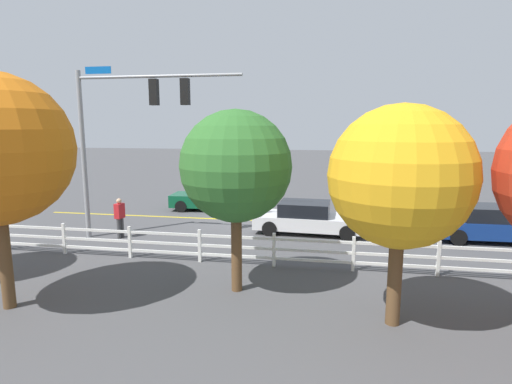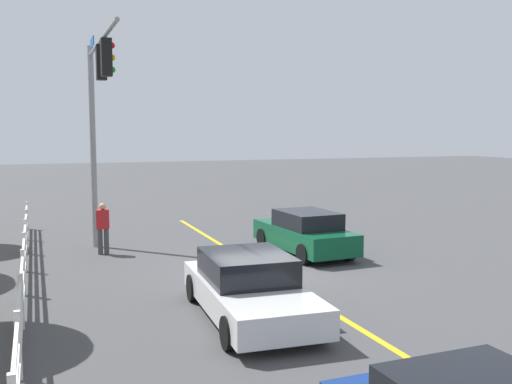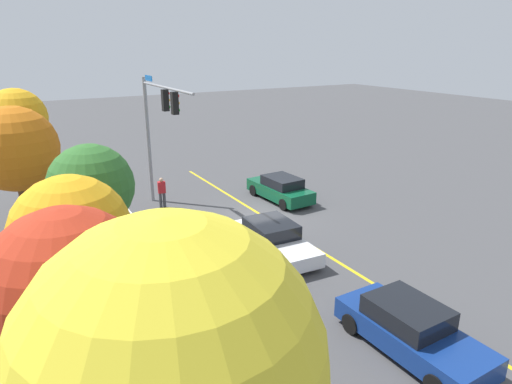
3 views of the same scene
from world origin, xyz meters
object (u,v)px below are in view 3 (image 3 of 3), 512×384
Objects in this scene: car_2 at (280,189)px; pedestrian at (162,191)px; car_1 at (273,239)px; tree_5 at (69,290)px; tree_1 at (17,119)px; tree_4 at (91,187)px; car_0 at (410,329)px; tree_3 at (171,367)px; tree_0 at (15,149)px; tree_2 at (72,234)px.

car_2 is 6.60m from pedestrian.
tree_5 is at bearing -52.76° from car_1.
tree_1 is at bearing -141.67° from car_1.
tree_4 is 7.81m from tree_5.
tree_1 is 1.16× the size of tree_5.
tree_3 reaches higher than car_0.
car_1 is at bearing 178.95° from car_0.
tree_1 is (11.93, 8.44, 4.10)m from car_1.
car_1 is 10.88m from tree_5.
car_0 is 7.43m from car_1.
car_0 is 9.33m from tree_3.
tree_4 is (-6.06, 4.55, 2.65)m from pedestrian.
tree_5 is (-13.19, -0.24, -0.36)m from tree_0.
car_1 is 0.89× the size of tree_5.
tree_1 reaches higher than tree_2.
car_2 is 0.74× the size of tree_0.
tree_4 is at bearing -13.86° from tree_5.
tree_0 is 4.68m from tree_1.
car_2 is 0.86× the size of tree_2.
pedestrian reaches higher than car_1.
tree_5 is (1.57, 8.63, 3.04)m from car_0.
tree_4 is (11.93, -1.21, -1.10)m from tree_3.
tree_2 is at bearing 0.74° from tree_3.
car_2 is 14.55m from tree_1.
car_0 is 9.28m from tree_5.
tree_2 reaches higher than car_0.
tree_0 is 1.16× the size of tree_2.
tree_3 reaches higher than car_2.
tree_3 is at bearing -71.79° from car_0.
tree_1 is at bearing -113.17° from pedestrian.
car_1 is 0.73× the size of tree_3.
tree_0 is at bearing 1.06° from tree_5.
car_0 is at bearing 159.87° from car_2.
tree_3 is at bearing -7.17° from pedestrian.
car_2 is at bearing 161.88° from car_0.
tree_0 is at bearing 79.24° from car_2.
tree_4 is at bearing -159.33° from tree_0.
car_2 is 14.74m from tree_2.
tree_1 is (19.36, 8.44, 4.06)m from car_0.
tree_3 is 1.22× the size of tree_5.
car_0 is 0.69× the size of tree_3.
car_2 is 2.63× the size of pedestrian.
car_0 is at bearing -70.77° from tree_3.
tree_0 is 9.76m from tree_2.
tree_1 is 0.95× the size of tree_3.
tree_4 is (1.72, 6.76, 2.92)m from car_1.
tree_0 is 1.10× the size of tree_5.
pedestrian is at bearing -17.74° from tree_3.
car_1 is at bearing -144.74° from tree_1.
tree_4 is at bearing -5.78° from tree_3.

